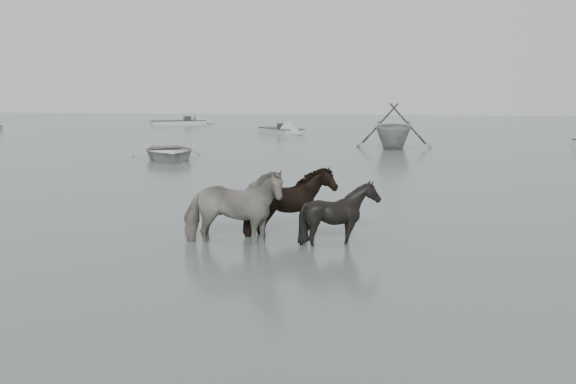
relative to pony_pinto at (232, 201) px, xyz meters
The scene contains 8 objects.
ground 1.03m from the pony_pinto, 132.61° to the left, with size 140.00×140.00×0.00m, color #576760.
pony_pinto is the anchor object (origin of this frame).
pony_dark 1.47m from the pony_pinto, 47.77° to the left, with size 1.63×1.40×1.65m, color black.
pony_black 2.11m from the pony_pinto, 12.15° to the left, with size 1.18×1.32×1.46m, color black.
rowboat_lead 16.47m from the pony_pinto, 114.42° to the left, with size 3.14×4.40×0.91m, color #BABAB5.
rowboat_trail 22.71m from the pony_pinto, 82.50° to the left, with size 4.13×4.79×2.52m, color gray.
skiff_mid 33.63m from the pony_pinto, 98.66° to the left, with size 5.68×1.60×0.75m, color #979A98, non-canonical shape.
skiff_far 46.48m from the pony_pinto, 110.54° to the left, with size 6.75×1.60×0.75m, color #A3A6A4, non-canonical shape.
Camera 1 is at (3.50, -12.35, 2.99)m, focal length 40.00 mm.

